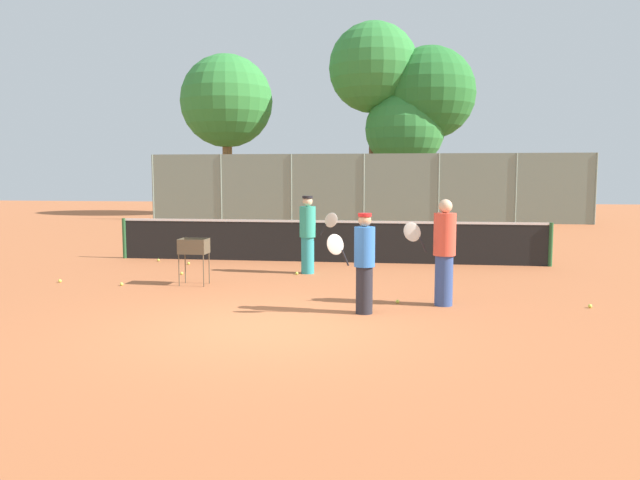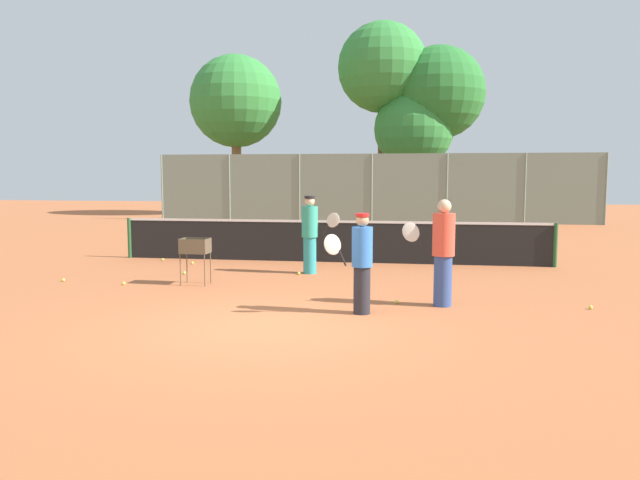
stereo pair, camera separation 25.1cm
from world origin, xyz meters
TOP-DOWN VIEW (x-y plane):
  - ground_plane at (0.00, 0.00)m, footprint 80.00×80.00m
  - tennis_net at (0.00, 6.87)m, footprint 11.05×0.10m
  - back_fence at (-0.00, 20.29)m, footprint 20.66×0.08m
  - tree_0 at (3.10, 25.26)m, footprint 4.89×4.89m
  - tree_1 at (-7.77, 24.57)m, footprint 4.99×4.99m
  - tree_2 at (1.84, 24.95)m, footprint 4.21×4.21m
  - tree_3 at (0.15, 25.11)m, footprint 4.77×4.77m
  - player_white_outfit at (-0.21, 5.00)m, footprint 0.92×0.36m
  - player_red_cap at (1.32, 1.10)m, footprint 0.78×0.57m
  - player_yellow_shirt at (2.63, 1.91)m, footprint 0.94×0.38m
  - ball_cart at (-2.26, 3.23)m, footprint 0.56×0.41m
  - tennis_ball_0 at (-5.13, 3.12)m, footprint 0.07×0.07m
  - tennis_ball_1 at (-3.69, 2.93)m, footprint 0.07×0.07m
  - tennis_ball_2 at (-0.42, 4.77)m, footprint 0.07×0.07m
  - tennis_ball_3 at (1.85, 1.96)m, footprint 0.07×0.07m
  - tennis_ball_4 at (-4.34, 6.41)m, footprint 0.07×0.07m
  - tennis_ball_5 at (5.07, 2.02)m, footprint 0.07×0.07m
  - tennis_ball_6 at (-3.36, 5.94)m, footprint 0.07×0.07m
  - tennis_ball_7 at (-2.98, 4.42)m, footprint 0.07×0.07m
  - parked_car at (4.00, 24.83)m, footprint 4.20×1.70m

SIDE VIEW (x-z plane):
  - ground_plane at x=0.00m, z-range 0.00..0.00m
  - tennis_ball_0 at x=-5.13m, z-range 0.00..0.07m
  - tennis_ball_1 at x=-3.69m, z-range 0.00..0.07m
  - tennis_ball_2 at x=-0.42m, z-range 0.00..0.07m
  - tennis_ball_3 at x=1.85m, z-range 0.00..0.07m
  - tennis_ball_4 at x=-4.34m, z-range 0.00..0.07m
  - tennis_ball_5 at x=5.07m, z-range 0.00..0.07m
  - tennis_ball_6 at x=-3.36m, z-range 0.00..0.07m
  - tennis_ball_7 at x=-2.98m, z-range 0.00..0.07m
  - tennis_net at x=0.00m, z-range 0.02..1.09m
  - parked_car at x=4.00m, z-range -0.14..1.46m
  - ball_cart at x=-2.26m, z-range 0.24..1.19m
  - player_red_cap at x=1.32m, z-range 0.03..1.66m
  - player_white_outfit at x=-0.21m, z-range 0.03..1.79m
  - player_yellow_shirt at x=2.63m, z-range 0.03..1.85m
  - back_fence at x=0.00m, z-range 0.00..3.18m
  - tree_2 at x=1.84m, z-range 1.24..7.97m
  - tree_1 at x=-7.77m, z-range 1.80..10.48m
  - tree_0 at x=3.10m, z-range 2.00..10.95m
  - tree_3 at x=0.15m, z-range 2.69..12.94m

